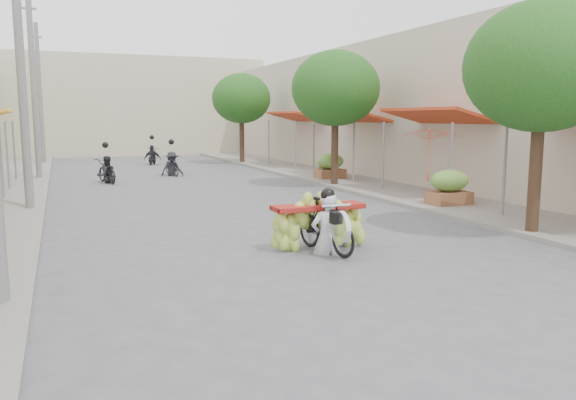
# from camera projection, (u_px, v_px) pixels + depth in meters

# --- Properties ---
(ground) EXTENTS (120.00, 120.00, 0.00)m
(ground) POSITION_uv_depth(u_px,v_px,m) (451.00, 329.00, 7.18)
(ground) COLOR #5B5B60
(ground) RESTS_ON ground
(sidewalk_right) EXTENTS (4.00, 60.00, 0.12)m
(sidewalk_right) POSITION_uv_depth(u_px,v_px,m) (358.00, 181.00, 23.53)
(sidewalk_right) COLOR gray
(sidewalk_right) RESTS_ON ground
(shophouse_row_right) EXTENTS (9.77, 40.00, 6.00)m
(shophouse_row_right) POSITION_uv_depth(u_px,v_px,m) (473.00, 110.00, 24.04)
(shophouse_row_right) COLOR #BCB09C
(shophouse_row_right) RESTS_ON ground
(far_building) EXTENTS (20.00, 6.00, 7.00)m
(far_building) POSITION_uv_depth(u_px,v_px,m) (123.00, 107.00, 41.50)
(far_building) COLOR #C0B898
(far_building) RESTS_ON ground
(utility_pole_mid) EXTENTS (0.60, 0.24, 8.00)m
(utility_pole_mid) POSITION_uv_depth(u_px,v_px,m) (21.00, 69.00, 15.58)
(utility_pole_mid) COLOR slate
(utility_pole_mid) RESTS_ON ground
(utility_pole_far) EXTENTS (0.60, 0.24, 8.00)m
(utility_pole_far) POSITION_uv_depth(u_px,v_px,m) (34.00, 86.00, 23.83)
(utility_pole_far) COLOR slate
(utility_pole_far) RESTS_ON ground
(utility_pole_back) EXTENTS (0.60, 0.24, 8.00)m
(utility_pole_back) POSITION_uv_depth(u_px,v_px,m) (40.00, 94.00, 32.08)
(utility_pole_back) COLOR slate
(utility_pole_back) RESTS_ON ground
(street_tree_near) EXTENTS (3.40, 3.40, 5.25)m
(street_tree_near) POSITION_uv_depth(u_px,v_px,m) (542.00, 67.00, 12.31)
(street_tree_near) COLOR #3A2719
(street_tree_near) RESTS_ON ground
(street_tree_mid) EXTENTS (3.40, 3.40, 5.25)m
(street_tree_mid) POSITION_uv_depth(u_px,v_px,m) (335.00, 89.00, 21.47)
(street_tree_mid) COLOR #3A2719
(street_tree_mid) RESTS_ON ground
(street_tree_far) EXTENTS (3.40, 3.40, 5.25)m
(street_tree_far) POSITION_uv_depth(u_px,v_px,m) (241.00, 99.00, 32.47)
(street_tree_far) COLOR #3A2719
(street_tree_far) RESTS_ON ground
(produce_crate_mid) EXTENTS (1.20, 0.88, 1.16)m
(produce_crate_mid) POSITION_uv_depth(u_px,v_px,m) (449.00, 184.00, 16.72)
(produce_crate_mid) COLOR brown
(produce_crate_mid) RESTS_ON ground
(produce_crate_far) EXTENTS (1.20, 0.88, 1.16)m
(produce_crate_far) POSITION_uv_depth(u_px,v_px,m) (330.00, 164.00, 24.05)
(produce_crate_far) COLOR brown
(produce_crate_far) RESTS_ON ground
(banana_motorbike) EXTENTS (2.20, 1.95, 2.23)m
(banana_motorbike) POSITION_uv_depth(u_px,v_px,m) (323.00, 216.00, 11.26)
(banana_motorbike) COLOR black
(banana_motorbike) RESTS_ON ground
(market_umbrella) EXTENTS (2.06, 2.06, 1.64)m
(market_umbrella) POSITION_uv_depth(u_px,v_px,m) (431.00, 127.00, 16.72)
(market_umbrella) COLOR red
(market_umbrella) RESTS_ON ground
(pedestrian) EXTENTS (0.97, 0.95, 1.73)m
(pedestrian) POSITION_uv_depth(u_px,v_px,m) (324.00, 158.00, 24.21)
(pedestrian) COLOR silver
(pedestrian) RESTS_ON ground
(bg_motorbike_a) EXTENTS (1.08, 1.86, 1.95)m
(bg_motorbike_a) POSITION_uv_depth(u_px,v_px,m) (106.00, 166.00, 23.14)
(bg_motorbike_a) COLOR black
(bg_motorbike_a) RESTS_ON ground
(bg_motorbike_b) EXTENTS (1.13, 1.79, 1.95)m
(bg_motorbike_b) POSITION_uv_depth(u_px,v_px,m) (172.00, 158.00, 26.04)
(bg_motorbike_b) COLOR black
(bg_motorbike_b) RESTS_ON ground
(bg_motorbike_c) EXTENTS (1.09, 1.78, 1.95)m
(bg_motorbike_c) POSITION_uv_depth(u_px,v_px,m) (152.00, 151.00, 32.36)
(bg_motorbike_c) COLOR black
(bg_motorbike_c) RESTS_ON ground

